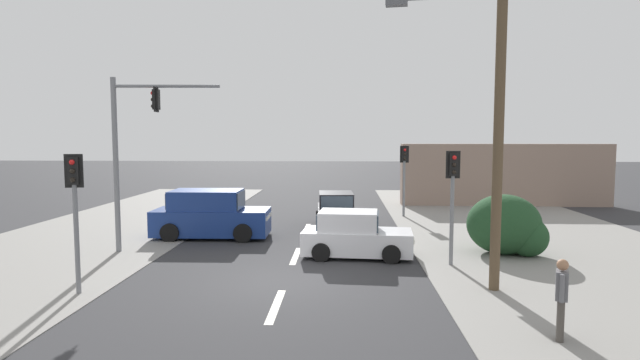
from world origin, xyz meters
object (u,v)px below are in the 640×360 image
pedestal_signal_far_median (404,169)px  hatchback_kerbside_parked (355,236)px  pedestal_signal_right_kerb (453,188)px  traffic_signal_mast (131,141)px  suv_oncoming_near (210,215)px  pedestrian_at_kerb (561,295)px  pedestal_signal_left_kerb (75,200)px  hatchback_oncoming_mid (336,212)px  utility_pole_foreground_right (495,73)px

pedestal_signal_far_median → hatchback_kerbside_parked: pedestal_signal_far_median is taller
pedestal_signal_right_kerb → pedestal_signal_far_median: same height
pedestal_signal_right_kerb → hatchback_kerbside_parked: 3.58m
traffic_signal_mast → suv_oncoming_near: (1.99, 2.61, -2.95)m
traffic_signal_mast → pedestrian_at_kerb: 13.82m
traffic_signal_mast → pedestrian_at_kerb: traffic_signal_mast is taller
pedestal_signal_left_kerb → pedestrian_at_kerb: (10.94, -2.44, -1.49)m
traffic_signal_mast → pedestal_signal_left_kerb: size_ratio=1.69×
traffic_signal_mast → pedestal_signal_left_kerb: 4.92m
traffic_signal_mast → hatchback_oncoming_mid: bearing=36.0°
pedestal_signal_left_kerb → pedestal_signal_far_median: 16.16m
utility_pole_foreground_right → pedestal_signal_left_kerb: size_ratio=2.93×
suv_oncoming_near → hatchback_kerbside_parked: bearing=-27.5°
pedestal_signal_far_median → hatchback_oncoming_mid: pedestal_signal_far_median is taller
hatchback_oncoming_mid → suv_oncoming_near: 5.53m
suv_oncoming_near → pedestrian_at_kerb: size_ratio=2.80×
pedestal_signal_left_kerb → suv_oncoming_near: pedestal_signal_left_kerb is taller
hatchback_oncoming_mid → pedestal_signal_left_kerb: bearing=-123.3°
traffic_signal_mast → pedestrian_at_kerb: size_ratio=3.68×
traffic_signal_mast → hatchback_oncoming_mid: 9.15m
pedestal_signal_right_kerb → hatchback_oncoming_mid: (-3.66, 6.43, -1.71)m
utility_pole_foreground_right → traffic_signal_mast: bearing=160.8°
pedestal_signal_far_median → hatchback_kerbside_parked: 9.11m
pedestal_signal_left_kerb → suv_oncoming_near: 7.59m
pedestal_signal_left_kerb → hatchback_oncoming_mid: 11.78m
pedestal_signal_far_median → suv_oncoming_near: bearing=-146.0°
utility_pole_foreground_right → pedestal_signal_right_kerb: (-0.45, 2.48, -3.17)m
utility_pole_foreground_right → pedestal_signal_far_median: utility_pole_foreground_right is taller
pedestal_signal_right_kerb → hatchback_oncoming_mid: pedestal_signal_right_kerb is taller
pedestal_signal_right_kerb → hatchback_kerbside_parked: (-2.96, 1.04, -1.71)m
utility_pole_foreground_right → hatchback_oncoming_mid: bearing=114.7°
traffic_signal_mast → hatchback_oncoming_mid: traffic_signal_mast is taller
pedestrian_at_kerb → suv_oncoming_near: bearing=134.3°
traffic_signal_mast → pedestrian_at_kerb: (11.48, -7.11, -2.91)m
hatchback_oncoming_mid → hatchback_kerbside_parked: 5.43m
traffic_signal_mast → hatchback_oncoming_mid: size_ratio=1.62×
traffic_signal_mast → suv_oncoming_near: traffic_signal_mast is taller
traffic_signal_mast → pedestal_signal_left_kerb: bearing=-83.3°
pedestal_signal_far_median → hatchback_oncoming_mid: 4.91m
suv_oncoming_near → pedestal_signal_left_kerb: bearing=-101.2°
pedestal_signal_left_kerb → pedestal_signal_far_median: same height
hatchback_oncoming_mid → pedestrian_at_kerb: bearing=-69.6°
pedestal_signal_far_median → pedestal_signal_left_kerb: bearing=-127.1°
hatchback_kerbside_parked → suv_oncoming_near: (-5.65, 2.94, 0.18)m
pedestal_signal_left_kerb → suv_oncoming_near: (1.45, 7.29, -1.53)m
suv_oncoming_near → pedestrian_at_kerb: suv_oncoming_near is taller
pedestal_signal_far_median → hatchback_oncoming_mid: (-3.35, -3.16, -1.71)m
utility_pole_foreground_right → pedestal_signal_right_kerb: 4.05m
traffic_signal_mast → pedestal_signal_left_kerb: (0.55, -4.68, -1.42)m
traffic_signal_mast → hatchback_kerbside_parked: traffic_signal_mast is taller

